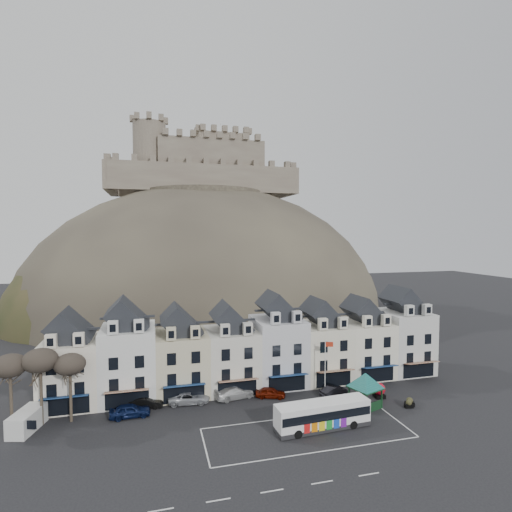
{
  "coord_description": "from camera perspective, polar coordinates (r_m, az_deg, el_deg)",
  "views": [
    {
      "loc": [
        -13.89,
        -37.51,
        21.46
      ],
      "look_at": [
        2.26,
        24.0,
        17.7
      ],
      "focal_mm": 28.0,
      "sensor_mm": 36.0,
      "label": 1
    }
  ],
  "objects": [
    {
      "name": "car_white",
      "position": [
        54.62,
        -3.04,
        -18.89
      ],
      "size": [
        5.6,
        3.23,
        1.53
      ],
      "primitive_type": "imported",
      "rotation": [
        0.0,
        0.0,
        1.79
      ],
      "color": "silver",
      "rests_on": "ground"
    },
    {
      "name": "car_black",
      "position": [
        53.71,
        -15.42,
        -19.52
      ],
      "size": [
        4.23,
        1.97,
        1.34
      ],
      "primitive_type": "imported",
      "rotation": [
        0.0,
        0.0,
        1.43
      ],
      "color": "black",
      "rests_on": "ground"
    },
    {
      "name": "bus_shelter",
      "position": [
        52.97,
        15.37,
        -16.78
      ],
      "size": [
        6.37,
        6.37,
        4.27
      ],
      "rotation": [
        0.0,
        0.0,
        0.33
      ],
      "color": "#103219",
      "rests_on": "ground"
    },
    {
      "name": "car_maroon",
      "position": [
        54.83,
        2.07,
        -18.91
      ],
      "size": [
        4.19,
        2.81,
        1.33
      ],
      "primitive_type": "imported",
      "rotation": [
        0.0,
        0.0,
        1.22
      ],
      "color": "#5E1205",
      "rests_on": "ground"
    },
    {
      "name": "tree_left_far",
      "position": [
        52.4,
        -31.71,
        -13.27
      ],
      "size": [
        3.61,
        3.61,
        8.24
      ],
      "color": "#332B20",
      "rests_on": "ground"
    },
    {
      "name": "red_buoy",
      "position": [
        57.0,
        17.19,
        -17.83
      ],
      "size": [
        1.55,
        1.55,
        1.91
      ],
      "rotation": [
        0.0,
        0.0,
        -0.11
      ],
      "color": "black",
      "rests_on": "ground"
    },
    {
      "name": "tree_left_mid",
      "position": [
        51.52,
        -28.45,
        -13.06
      ],
      "size": [
        3.78,
        3.78,
        8.64
      ],
      "color": "#332B20",
      "rests_on": "ground"
    },
    {
      "name": "car_charcoal",
      "position": [
        56.29,
        11.03,
        -18.4
      ],
      "size": [
        4.07,
        2.33,
        1.27
      ],
      "primitive_type": "imported",
      "rotation": [
        0.0,
        0.0,
        1.84
      ],
      "color": "black",
      "rests_on": "ground"
    },
    {
      "name": "planter_east",
      "position": [
        55.32,
        20.99,
        -19.13
      ],
      "size": [
        1.07,
        0.7,
        1.0
      ],
      "rotation": [
        0.0,
        0.0,
        -0.16
      ],
      "color": "black",
      "rests_on": "ground"
    },
    {
      "name": "townhouse_terrace",
      "position": [
        57.6,
        -0.01,
        -12.91
      ],
      "size": [
        54.4,
        9.35,
        11.8
      ],
      "color": "white",
      "rests_on": "ground"
    },
    {
      "name": "white_van",
      "position": [
        52.94,
        -29.89,
        -19.71
      ],
      "size": [
        3.22,
        5.14,
        2.18
      ],
      "rotation": [
        0.0,
        0.0,
        -0.26
      ],
      "color": "silver",
      "rests_on": "ground"
    },
    {
      "name": "tree_left_near",
      "position": [
        51.09,
        -25.06,
        -13.9
      ],
      "size": [
        3.43,
        3.43,
        7.84
      ],
      "color": "#332B20",
      "rests_on": "ground"
    },
    {
      "name": "planter_west",
      "position": [
        55.81,
        21.09,
        -18.88
      ],
      "size": [
        1.22,
        0.88,
        1.1
      ],
      "rotation": [
        0.0,
        0.0,
        -0.33
      ],
      "color": "black",
      "rests_on": "ground"
    },
    {
      "name": "ground",
      "position": [
        45.39,
        5.44,
        -24.85
      ],
      "size": [
        300.0,
        300.0,
        0.0
      ],
      "primitive_type": "plane",
      "color": "black",
      "rests_on": "ground"
    },
    {
      "name": "castle_hill",
      "position": [
        109.63,
        -6.55,
        -7.87
      ],
      "size": [
        100.0,
        76.0,
        68.0
      ],
      "color": "#342E28",
      "rests_on": "ground"
    },
    {
      "name": "castle",
      "position": [
        115.88,
        -7.56,
        12.66
      ],
      "size": [
        50.2,
        22.2,
        22.0
      ],
      "color": "#64564C",
      "rests_on": "ground"
    },
    {
      "name": "car_navy",
      "position": [
        51.79,
        -17.58,
        -20.31
      ],
      "size": [
        4.73,
        2.12,
        1.58
      ],
      "primitive_type": "imported",
      "rotation": [
        0.0,
        0.0,
        1.63
      ],
      "color": "#0B163B",
      "rests_on": "ground"
    },
    {
      "name": "coach_bay_markings",
      "position": [
        47.07,
        7.37,
        -23.77
      ],
      "size": [
        22.0,
        7.5,
        0.01
      ],
      "primitive_type": "cube",
      "color": "silver",
      "rests_on": "ground"
    },
    {
      "name": "bus",
      "position": [
        47.45,
        9.47,
        -21.33
      ],
      "size": [
        10.76,
        3.1,
        3.0
      ],
      "rotation": [
        0.0,
        0.0,
        0.06
      ],
      "color": "#262628",
      "rests_on": "ground"
    },
    {
      "name": "flagpole",
      "position": [
        55.09,
        9.94,
        -14.92
      ],
      "size": [
        1.01,
        0.42,
        7.37
      ],
      "rotation": [
        0.0,
        0.0,
        -0.35
      ],
      "color": "silver",
      "rests_on": "ground"
    },
    {
      "name": "car_silver",
      "position": [
        53.85,
        -9.54,
        -19.32
      ],
      "size": [
        5.31,
        2.89,
        1.44
      ],
      "primitive_type": "imported",
      "rotation": [
        0.0,
        0.0,
        1.47
      ],
      "color": "#AFB1B7",
      "rests_on": "ground"
    }
  ]
}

